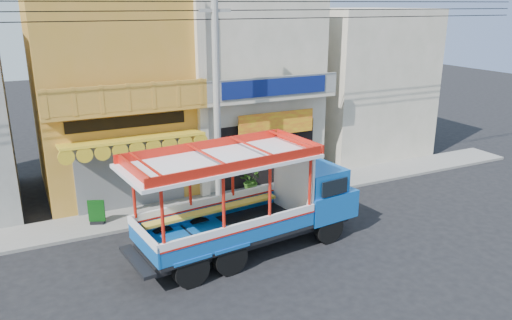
{
  "coord_description": "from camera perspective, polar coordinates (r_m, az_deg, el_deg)",
  "views": [
    {
      "loc": [
        -7.74,
        -13.69,
        7.84
      ],
      "look_at": [
        0.23,
        2.5,
        2.16
      ],
      "focal_mm": 35.0,
      "sensor_mm": 36.0,
      "label": 1
    }
  ],
  "objects": [
    {
      "name": "shophouse_left",
      "position": [
        22.29,
        -16.29,
        7.15
      ],
      "size": [
        6.0,
        7.5,
        8.24
      ],
      "color": "#B68328",
      "rests_on": "ground"
    },
    {
      "name": "potted_plant_b",
      "position": [
        22.68,
        6.84,
        -1.15
      ],
      "size": [
        0.68,
        0.73,
        1.05
      ],
      "primitive_type": "imported",
      "rotation": [
        0.0,
        0.0,
        2.06
      ],
      "color": "#2A5317",
      "rests_on": "sidewalk"
    },
    {
      "name": "potted_plant_c",
      "position": [
        22.55,
        4.97,
        -1.23
      ],
      "size": [
        0.8,
        0.8,
        1.02
      ],
      "primitive_type": "imported",
      "rotation": [
        0.0,
        0.0,
        4.08
      ],
      "color": "#2A5317",
      "rests_on": "sidewalk"
    },
    {
      "name": "filler_building_right",
      "position": [
        27.69,
        11.47,
        8.75
      ],
      "size": [
        6.0,
        6.0,
        7.6
      ],
      "primitive_type": "cube",
      "color": "#B3AD93",
      "rests_on": "ground"
    },
    {
      "name": "party_pilaster",
      "position": [
        20.1,
        -6.14,
        6.37
      ],
      "size": [
        0.35,
        0.3,
        8.0
      ],
      "primitive_type": "cube",
      "color": "#B3AD93",
      "rests_on": "ground"
    },
    {
      "name": "green_sign",
      "position": [
        19.19,
        -17.74,
        -5.87
      ],
      "size": [
        0.58,
        0.44,
        0.91
      ],
      "color": "black",
      "rests_on": "sidewalk"
    },
    {
      "name": "potted_plant_a",
      "position": [
        21.22,
        -0.63,
        -2.39
      ],
      "size": [
        1.21,
        1.19,
        1.01
      ],
      "primitive_type": "imported",
      "rotation": [
        0.0,
        0.0,
        0.68
      ],
      "color": "#2A5317",
      "rests_on": "sidewalk"
    },
    {
      "name": "sidewalk",
      "position": [
        20.82,
        -2.39,
        -4.48
      ],
      "size": [
        30.0,
        2.0,
        0.12
      ],
      "primitive_type": "cube",
      "color": "slate",
      "rests_on": "ground"
    },
    {
      "name": "shophouse_right",
      "position": [
        24.03,
        -1.98,
        8.53
      ],
      "size": [
        6.0,
        6.75,
        8.24
      ],
      "color": "#B3AD93",
      "rests_on": "ground"
    },
    {
      "name": "songthaew_truck",
      "position": [
        16.41,
        0.7,
        -4.34
      ],
      "size": [
        7.97,
        3.36,
        3.61
      ],
      "color": "black",
      "rests_on": "ground"
    },
    {
      "name": "utility_pole",
      "position": [
        18.55,
        -4.13,
        8.73
      ],
      "size": [
        28.0,
        0.26,
        9.0
      ],
      "color": "gray",
      "rests_on": "ground"
    },
    {
      "name": "ground",
      "position": [
        17.57,
        2.98,
        -9.04
      ],
      "size": [
        90.0,
        90.0,
        0.0
      ],
      "primitive_type": "plane",
      "color": "black",
      "rests_on": "ground"
    }
  ]
}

